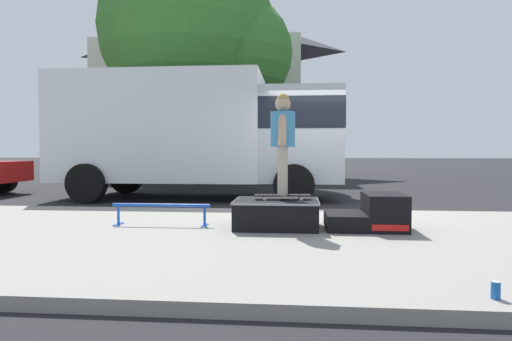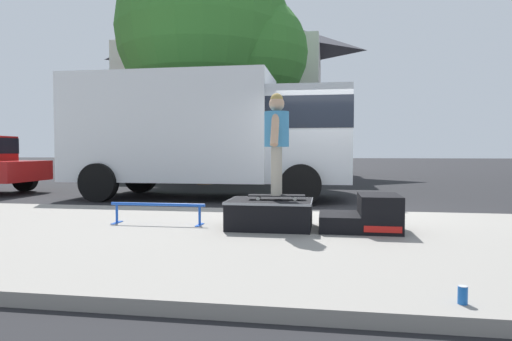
% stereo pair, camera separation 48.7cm
% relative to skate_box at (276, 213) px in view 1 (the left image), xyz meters
% --- Properties ---
extents(ground_plane, '(140.00, 140.00, 0.00)m').
position_rel_skate_box_xyz_m(ground_plane, '(0.93, 2.46, -0.33)').
color(ground_plane, black).
extents(sidewalk_slab, '(50.00, 5.00, 0.12)m').
position_rel_skate_box_xyz_m(sidewalk_slab, '(0.93, -0.54, -0.27)').
color(sidewalk_slab, gray).
rests_on(sidewalk_slab, ground).
extents(skate_box, '(1.15, 0.87, 0.39)m').
position_rel_skate_box_xyz_m(skate_box, '(0.00, 0.00, 0.00)').
color(skate_box, black).
rests_on(skate_box, sidewalk_slab).
extents(kicker_ramp, '(1.05, 0.79, 0.48)m').
position_rel_skate_box_xyz_m(kicker_ramp, '(1.29, -0.00, -0.01)').
color(kicker_ramp, black).
rests_on(kicker_ramp, sidewalk_slab).
extents(grind_rail, '(1.42, 0.28, 0.31)m').
position_rel_skate_box_xyz_m(grind_rail, '(-1.65, 0.04, 0.02)').
color(grind_rail, blue).
rests_on(grind_rail, sidewalk_slab).
extents(skateboard, '(0.79, 0.27, 0.07)m').
position_rel_skate_box_xyz_m(skateboard, '(0.08, 0.03, 0.24)').
color(skateboard, black).
rests_on(skateboard, skate_box).
extents(skater_kid, '(0.34, 0.72, 1.39)m').
position_rel_skate_box_xyz_m(skater_kid, '(0.08, 0.03, 1.07)').
color(skater_kid, '#B7AD99').
rests_on(skater_kid, skateboard).
extents(soda_can, '(0.07, 0.07, 0.13)m').
position_rel_skate_box_xyz_m(soda_can, '(1.69, -2.78, -0.14)').
color(soda_can, '#1959B2').
rests_on(soda_can, sidewalk_slab).
extents(box_truck, '(6.91, 2.63, 3.05)m').
position_rel_skate_box_xyz_m(box_truck, '(-2.10, 4.66, 1.37)').
color(box_truck, white).
rests_on(box_truck, ground).
extents(street_tree_main, '(6.68, 6.07, 8.36)m').
position_rel_skate_box_xyz_m(street_tree_main, '(-3.15, 9.11, 4.82)').
color(street_tree_main, brown).
rests_on(street_tree_main, ground).
extents(house_behind, '(9.54, 8.23, 8.40)m').
position_rel_skate_box_xyz_m(house_behind, '(-4.05, 15.59, 3.91)').
color(house_behind, silver).
rests_on(house_behind, ground).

